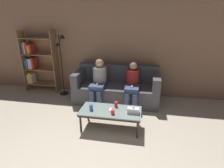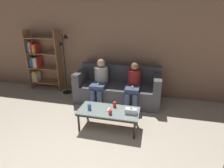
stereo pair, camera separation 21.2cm
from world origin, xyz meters
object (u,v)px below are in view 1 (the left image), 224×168
at_px(couch, 117,88).
at_px(tissue_box, 133,110).
at_px(seated_person_mid_left, 132,83).
at_px(game_remote, 111,110).
at_px(cup_near_right, 113,112).
at_px(bookshelf, 36,61).
at_px(coffee_table, 111,112).
at_px(seated_person_left_end, 99,80).
at_px(standing_lamp, 62,59).
at_px(cup_near_left, 91,107).
at_px(cup_far_center, 116,104).

xyz_separation_m(couch, tissue_box, (0.52, -1.34, 0.11)).
height_order(couch, tissue_box, couch).
bearing_deg(seated_person_mid_left, tissue_box, -84.77).
height_order(game_remote, seated_person_mid_left, seated_person_mid_left).
relative_size(cup_near_right, tissue_box, 0.40).
relative_size(tissue_box, seated_person_mid_left, 0.20).
bearing_deg(cup_near_right, bookshelf, 146.14).
height_order(tissue_box, game_remote, tissue_box).
distance_m(coffee_table, seated_person_mid_left, 1.14).
relative_size(couch, seated_person_mid_left, 1.97).
xyz_separation_m(tissue_box, seated_person_mid_left, (-0.10, 1.10, 0.14)).
height_order(seated_person_left_end, seated_person_mid_left, seated_person_left_end).
height_order(cup_near_right, standing_lamp, standing_lamp).
distance_m(cup_near_left, bookshelf, 2.77).
relative_size(cup_near_right, cup_far_center, 0.79).
distance_m(coffee_table, cup_far_center, 0.20).
relative_size(game_remote, seated_person_mid_left, 0.14).
height_order(cup_far_center, seated_person_mid_left, seated_person_mid_left).
relative_size(coffee_table, seated_person_left_end, 1.04).
relative_size(standing_lamp, seated_person_left_end, 1.51).
distance_m(cup_near_left, game_remote, 0.38).
xyz_separation_m(coffee_table, seated_person_left_end, (-0.51, 1.09, 0.25)).
height_order(bookshelf, seated_person_left_end, bookshelf).
bearing_deg(game_remote, cup_near_left, -170.60).
xyz_separation_m(couch, bookshelf, (-2.45, 0.29, 0.55)).
distance_m(couch, cup_far_center, 1.17).
distance_m(couch, game_remote, 1.32).
bearing_deg(cup_near_right, seated_person_left_end, 115.00).
relative_size(cup_near_left, seated_person_mid_left, 0.10).
relative_size(coffee_table, cup_near_left, 10.36).
height_order(cup_near_right, seated_person_mid_left, seated_person_mid_left).
height_order(coffee_table, cup_far_center, cup_far_center).
xyz_separation_m(tissue_box, standing_lamp, (-2.07, 1.49, 0.59)).
xyz_separation_m(bookshelf, standing_lamp, (0.90, -0.14, 0.15)).
xyz_separation_m(couch, seated_person_left_end, (-0.42, -0.22, 0.28)).
xyz_separation_m(cup_near_right, standing_lamp, (-1.71, 1.61, 0.60)).
distance_m(seated_person_left_end, seated_person_mid_left, 0.84).
relative_size(tissue_box, standing_lamp, 0.13).
bearing_deg(seated_person_left_end, cup_far_center, -57.82).
distance_m(bookshelf, seated_person_mid_left, 2.94).
height_order(couch, cup_near_right, couch).
distance_m(cup_far_center, tissue_box, 0.40).
bearing_deg(coffee_table, game_remote, 88.21).
xyz_separation_m(bookshelf, seated_person_left_end, (2.03, -0.51, -0.28)).
bearing_deg(tissue_box, seated_person_mid_left, 95.23).
bearing_deg(cup_near_right, coffee_table, 115.83).
distance_m(cup_near_right, standing_lamp, 2.42).
height_order(couch, game_remote, couch).
bearing_deg(cup_near_left, seated_person_left_end, 96.86).
xyz_separation_m(cup_near_right, seated_person_mid_left, (0.27, 1.21, 0.14)).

